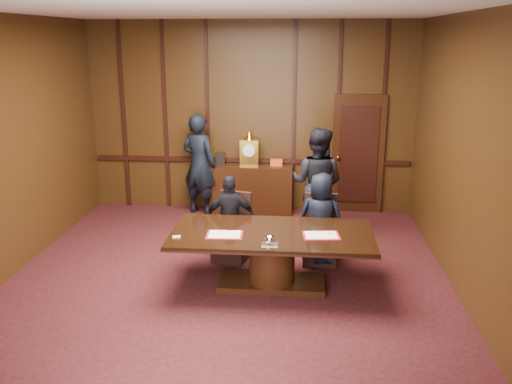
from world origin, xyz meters
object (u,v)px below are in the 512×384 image
sideboard (250,187)px  signatory_right (321,219)px  signatory_left (231,219)px  witness_left (199,164)px  witness_right (317,183)px  conference_table (272,250)px

sideboard → signatory_right: sideboard is taller
signatory_left → witness_left: bearing=-76.2°
witness_right → witness_left: bearing=-5.5°
signatory_left → signatory_right: signatory_right is taller
witness_left → sideboard: bearing=-146.8°
signatory_left → signatory_right: size_ratio=0.95×
signatory_left → witness_left: witness_left is taller
witness_right → signatory_right: bearing=112.5°
witness_left → signatory_right: bearing=157.9°
sideboard → witness_left: 1.03m
sideboard → witness_right: bearing=-44.7°
witness_left → signatory_left: bearing=134.8°
signatory_left → witness_right: (1.26, 1.14, 0.26)m
signatory_right → signatory_left: bearing=15.2°
sideboard → witness_left: (-0.91, -0.16, 0.45)m
signatory_left → witness_right: size_ratio=0.71×
sideboard → conference_table: size_ratio=0.61×
conference_table → witness_right: (0.61, 1.94, 0.40)m
conference_table → signatory_right: (0.65, 0.80, 0.17)m
conference_table → witness_left: witness_left is taller
sideboard → witness_left: bearing=-170.1°
sideboard → signatory_left: 2.36m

